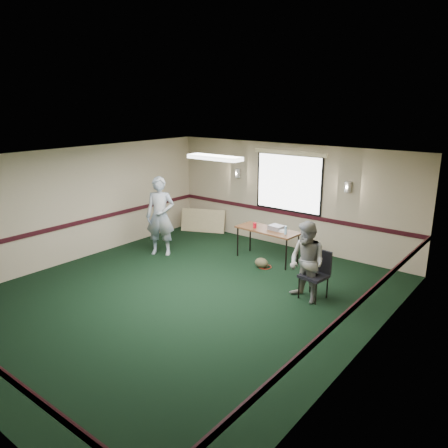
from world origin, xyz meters
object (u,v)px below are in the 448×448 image
Objects in this scene: folding_table at (267,231)px; projector at (276,228)px; conference_chair at (317,270)px; person_right at (307,262)px; person_left at (160,216)px.

projector is (0.19, 0.08, 0.11)m from folding_table.
person_right reaches higher than conference_chair.
projector is 2.20m from person_right.
person_left is at bearing -144.43° from projector.
person_right is at bearing -33.04° from person_left.
projector is 2.86m from person_left.
folding_table is 0.81× the size of person_left.
folding_table is 0.24m from projector.
conference_chair is 4.23m from person_left.
person_left is at bearing -171.73° from conference_chair.
projector reaches higher than folding_table.
conference_chair is (1.69, -1.24, -0.28)m from projector.
person_right is (1.79, -1.42, 0.06)m from folding_table.
folding_table is 2.21m from conference_chair.
person_left reaches higher than person_right.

